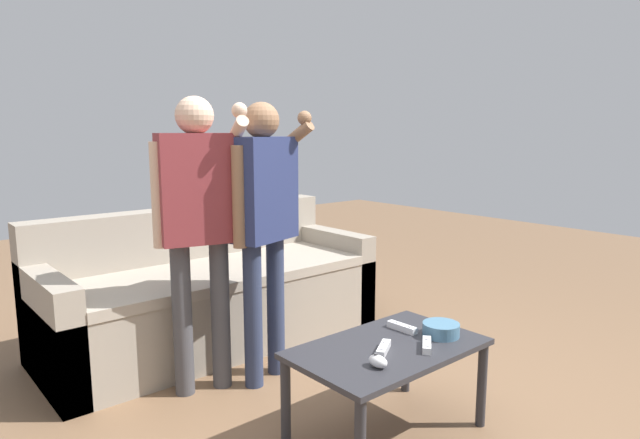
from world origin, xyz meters
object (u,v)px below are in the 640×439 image
game_remote_wand_spare (402,327)px  player_left (198,210)px  player_center (263,210)px  game_remote_nunchuk (378,361)px  game_remote_wand_near (384,348)px  coffee_table (388,358)px  game_remote_wand_far (427,345)px  couch (211,294)px  snack_bowl (441,329)px

game_remote_wand_spare → player_left: bearing=125.1°
player_center → game_remote_wand_spare: (0.27, -0.74, -0.50)m
game_remote_nunchuk → game_remote_wand_near: bearing=34.8°
game_remote_wand_spare → coffee_table: bearing=-156.1°
game_remote_wand_far → game_remote_wand_near: bearing=150.2°
couch → player_left: size_ratio=1.39×
player_center → game_remote_wand_near: size_ratio=10.21×
player_center → snack_bowl: bearing=-68.3°
game_remote_nunchuk → player_center: (0.11, 0.94, 0.50)m
game_remote_wand_far → coffee_table: bearing=128.4°
game_remote_wand_near → game_remote_wand_far: 0.19m
player_left → game_remote_wand_spare: size_ratio=9.60×
couch → game_remote_nunchuk: couch is taller
coffee_table → game_remote_wand_far: game_remote_wand_far is taller
game_remote_wand_near → game_remote_wand_spare: 0.28m
game_remote_nunchuk → game_remote_wand_far: size_ratio=0.63×
couch → player_left: player_left is taller
player_left → game_remote_wand_far: 1.28m
game_remote_wand_far → game_remote_wand_spare: bearing=68.6°
couch → player_center: bearing=-95.2°
coffee_table → game_remote_nunchuk: bearing=-147.7°
game_remote_nunchuk → game_remote_wand_spare: 0.43m
snack_bowl → player_center: 1.08m
coffee_table → player_left: size_ratio=0.56×
coffee_table → snack_bowl: bearing=-16.0°
snack_bowl → player_left: bearing=124.0°
couch → game_remote_wand_spare: size_ratio=13.30×
snack_bowl → game_remote_wand_far: size_ratio=1.21×
couch → coffee_table: bearing=-89.2°
game_remote_wand_near → player_center: bearing=91.3°
game_remote_nunchuk → player_left: size_ratio=0.06×
game_remote_wand_far → game_remote_nunchuk: bearing=178.4°
player_left → game_remote_wand_spare: bearing=-54.9°
snack_bowl → player_left: 1.31m
game_remote_wand_far → game_remote_wand_spare: same height
coffee_table → game_remote_wand_spare: bearing=23.9°
player_center → game_remote_wand_near: bearing=-88.7°
player_left → game_remote_wand_near: 1.14m
coffee_table → snack_bowl: (0.27, -0.08, 0.09)m
coffee_table → snack_bowl: size_ratio=5.06×
couch → snack_bowl: (0.29, -1.60, 0.15)m
coffee_table → game_remote_nunchuk: size_ratio=9.67×
couch → snack_bowl: couch is taller
game_remote_nunchuk → couch: bearing=84.0°
game_remote_wand_far → game_remote_wand_spare: size_ratio=0.88×
couch → game_remote_wand_near: couch is taller
game_remote_wand_near → game_remote_wand_spare: size_ratio=0.93×
game_remote_nunchuk → player_center: bearing=83.5°
coffee_table → game_remote_wand_near: (-0.07, -0.03, 0.07)m
game_remote_nunchuk → game_remote_wand_near: 0.16m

